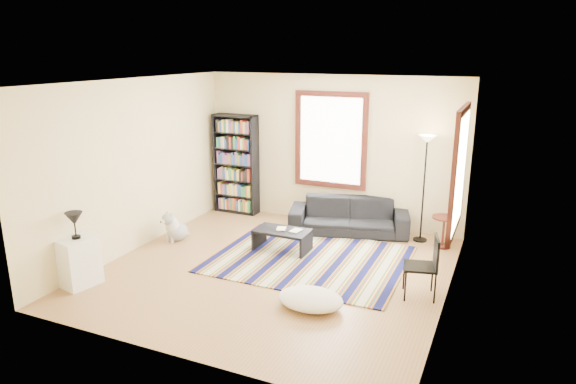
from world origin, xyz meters
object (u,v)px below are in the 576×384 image
at_px(folding_chair, 420,267).
at_px(white_cabinet, 79,262).
at_px(bookshelf, 236,164).
at_px(coffee_table, 282,240).
at_px(side_table, 443,232).
at_px(dog, 177,226).
at_px(floor_lamp, 424,189).
at_px(floor_cushion, 311,299).
at_px(sofa, 349,216).

relative_size(folding_chair, white_cabinet, 1.23).
distance_m(bookshelf, white_cabinet, 3.96).
bearing_deg(white_cabinet, coffee_table, 60.03).
bearing_deg(coffee_table, side_table, 27.05).
bearing_deg(white_cabinet, dog, 96.29).
distance_m(floor_lamp, side_table, 0.79).
xyz_separation_m(folding_chair, white_cabinet, (-4.45, -1.58, -0.08)).
bearing_deg(floor_cushion, side_table, 65.90).
xyz_separation_m(folding_chair, dog, (-4.25, 0.45, -0.17)).
relative_size(white_cabinet, dog, 1.33).
bearing_deg(white_cabinet, sofa, 63.89).
bearing_deg(dog, folding_chair, 12.51).
bearing_deg(floor_lamp, bookshelf, 177.40).
distance_m(coffee_table, folding_chair, 2.49).
distance_m(sofa, bookshelf, 2.58).
relative_size(sofa, side_table, 3.94).
relative_size(floor_lamp, folding_chair, 2.16).
bearing_deg(side_table, white_cabinet, -141.62).
bearing_deg(dog, coffee_table, 27.53).
bearing_deg(floor_lamp, white_cabinet, -137.77).
height_order(floor_lamp, white_cabinet, floor_lamp).
bearing_deg(sofa, side_table, -17.61).
bearing_deg(white_cabinet, floor_lamp, 54.06).
xyz_separation_m(floor_lamp, side_table, (0.40, -0.16, -0.66)).
xyz_separation_m(floor_lamp, white_cabinet, (-4.10, -3.72, -0.58)).
bearing_deg(folding_chair, side_table, 74.37).
height_order(sofa, dog, sofa).
height_order(coffee_table, folding_chair, folding_chair).
relative_size(coffee_table, white_cabinet, 1.29).
bearing_deg(side_table, floor_lamp, 157.97).
bearing_deg(bookshelf, dog, -94.80).
bearing_deg(floor_cushion, bookshelf, 132.02).
bearing_deg(coffee_table, white_cabinet, -131.80).
bearing_deg(coffee_table, floor_lamp, 34.61).
relative_size(floor_cushion, folding_chair, 1.01).
bearing_deg(folding_chair, floor_cushion, -158.75).
distance_m(bookshelf, dog, 2.01).
xyz_separation_m(floor_cushion, folding_chair, (1.23, 0.87, 0.32)).
height_order(coffee_table, dog, dog).
relative_size(bookshelf, white_cabinet, 2.86).
bearing_deg(floor_cushion, dog, 156.39).
bearing_deg(sofa, coffee_table, -135.38).
distance_m(floor_lamp, dog, 4.31).
bearing_deg(floor_cushion, coffee_table, 125.11).
relative_size(floor_cushion, side_table, 1.61).
xyz_separation_m(floor_cushion, dog, (-3.03, 1.32, 0.15)).
height_order(folding_chair, white_cabinet, folding_chair).
bearing_deg(white_cabinet, bookshelf, 96.64).
relative_size(coffee_table, floor_lamp, 0.48).
xyz_separation_m(coffee_table, folding_chair, (2.37, -0.75, 0.25)).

